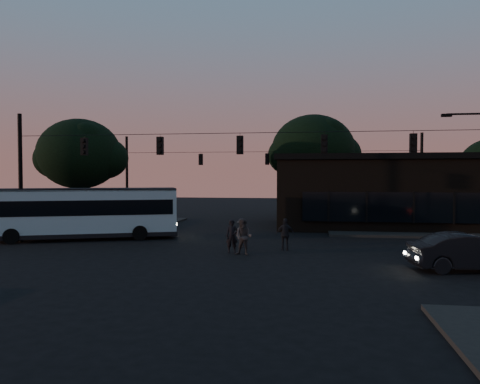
# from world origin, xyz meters

# --- Properties ---
(ground) EXTENTS (120.00, 120.00, 0.00)m
(ground) POSITION_xyz_m (0.00, 0.00, 0.00)
(ground) COLOR black
(ground) RESTS_ON ground
(sidewalk_far_right) EXTENTS (14.00, 10.00, 0.15)m
(sidewalk_far_right) POSITION_xyz_m (12.00, 14.00, 0.07)
(sidewalk_far_right) COLOR black
(sidewalk_far_right) RESTS_ON ground
(sidewalk_far_left) EXTENTS (14.00, 10.00, 0.15)m
(sidewalk_far_left) POSITION_xyz_m (-14.00, 14.00, 0.07)
(sidewalk_far_left) COLOR black
(sidewalk_far_left) RESTS_ON ground
(building) EXTENTS (15.40, 10.41, 5.40)m
(building) POSITION_xyz_m (9.00, 15.97, 2.71)
(building) COLOR black
(building) RESTS_ON ground
(tree_behind) EXTENTS (7.60, 7.60, 9.43)m
(tree_behind) POSITION_xyz_m (4.00, 22.00, 6.19)
(tree_behind) COLOR black
(tree_behind) RESTS_ON ground
(tree_left) EXTENTS (6.40, 6.40, 8.30)m
(tree_left) POSITION_xyz_m (-14.00, 13.00, 5.57)
(tree_left) COLOR black
(tree_left) RESTS_ON ground
(signal_rig_near) EXTENTS (26.24, 0.30, 7.50)m
(signal_rig_near) POSITION_xyz_m (0.00, 4.00, 4.45)
(signal_rig_near) COLOR black
(signal_rig_near) RESTS_ON ground
(signal_rig_far) EXTENTS (26.24, 0.30, 7.50)m
(signal_rig_far) POSITION_xyz_m (0.00, 20.00, 4.20)
(signal_rig_far) COLOR black
(signal_rig_far) RESTS_ON ground
(bus) EXTENTS (11.24, 6.39, 3.12)m
(bus) POSITION_xyz_m (-9.84, 5.55, 1.75)
(bus) COLOR #A0C2CB
(bus) RESTS_ON ground
(car) EXTENTS (4.89, 2.33, 1.55)m
(car) POSITION_xyz_m (10.20, -1.03, 0.77)
(car) COLOR black
(car) RESTS_ON ground
(pedestrian_a) EXTENTS (0.66, 0.48, 1.68)m
(pedestrian_a) POSITION_xyz_m (-0.10, 1.95, 0.84)
(pedestrian_a) COLOR black
(pedestrian_a) RESTS_ON ground
(pedestrian_b) EXTENTS (0.99, 0.85, 1.79)m
(pedestrian_b) POSITION_xyz_m (0.56, 1.46, 0.89)
(pedestrian_b) COLOR #343030
(pedestrian_b) RESTS_ON ground
(pedestrian_c) EXTENTS (1.01, 0.48, 1.68)m
(pedestrian_c) POSITION_xyz_m (2.52, 3.17, 0.84)
(pedestrian_c) COLOR black
(pedestrian_c) RESTS_ON ground
(pedestrian_d) EXTENTS (1.15, 0.92, 1.55)m
(pedestrian_d) POSITION_xyz_m (0.10, 4.08, 0.78)
(pedestrian_d) COLOR black
(pedestrian_d) RESTS_ON ground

